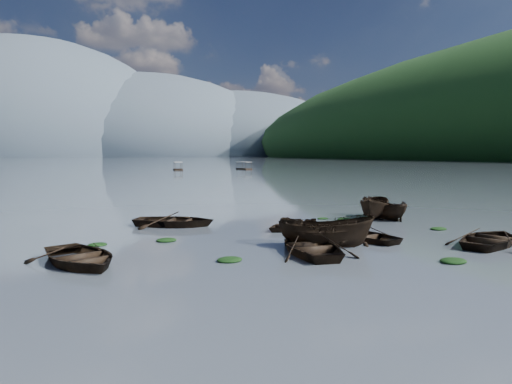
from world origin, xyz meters
name	(u,v)px	position (x,y,z in m)	size (l,w,h in m)	color
ground_plane	(368,262)	(0.00, 0.00, 0.00)	(2400.00, 2400.00, 0.00)	#505964
haze_mtn_b	(34,156)	(-60.00, 900.00, 0.00)	(520.00, 520.00, 340.00)	#475666
haze_mtn_c	(147,156)	(140.00, 900.00, 0.00)	(520.00, 520.00, 260.00)	#475666
haze_mtn_d	(232,156)	(320.00, 900.00, 0.00)	(520.00, 520.00, 220.00)	#475666
rowboat_0	(80,264)	(-11.11, 4.23, 0.00)	(3.50, 4.91, 1.02)	black
rowboat_1	(310,253)	(-1.32, 2.48, 0.00)	(3.45, 4.83, 1.00)	black
rowboat_2	(326,247)	(0.02, 3.32, 0.00)	(1.73, 4.60, 1.78)	black
rowboat_3	(364,240)	(2.86, 4.15, 0.00)	(2.89, 4.05, 0.84)	black
rowboat_4	(490,245)	(7.80, 0.57, 0.00)	(3.40, 4.77, 0.99)	black
rowboat_5	(375,219)	(8.20, 10.20, 0.00)	(1.72, 4.57, 1.76)	black
rowboat_6	(174,226)	(-5.31, 12.57, 0.00)	(3.59, 5.02, 1.04)	black
rowboat_7	(292,229)	(0.88, 8.53, 0.00)	(2.75, 3.86, 0.80)	black
rowboat_8	(383,219)	(8.77, 10.05, 0.00)	(1.56, 4.14, 1.60)	black
weed_clump_0	(230,261)	(-5.28, 2.36, 0.00)	(1.10, 0.90, 0.24)	black
weed_clump_1	(166,241)	(-6.82, 7.76, 0.00)	(1.06, 0.85, 0.23)	black
weed_clump_2	(453,263)	(3.21, -1.48, 0.00)	(1.16, 0.93, 0.25)	black
weed_clump_3	(323,219)	(4.84, 11.56, 0.00)	(0.77, 0.65, 0.17)	black
weed_clump_4	(438,230)	(8.87, 5.05, 0.00)	(1.03, 0.82, 0.21)	black
weed_clump_5	(97,245)	(-10.17, 8.00, 0.00)	(0.93, 0.75, 0.20)	black
weed_clump_6	(295,227)	(1.52, 9.34, 0.00)	(0.88, 0.73, 0.18)	black
weed_clump_7	(344,220)	(5.93, 10.55, 0.00)	(1.03, 0.82, 0.22)	black
pontoon_centre	(178,170)	(17.46, 108.61, 0.00)	(2.31, 5.54, 2.12)	black
pontoon_right	(244,169)	(36.21, 106.62, 0.00)	(2.25, 5.40, 2.07)	black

